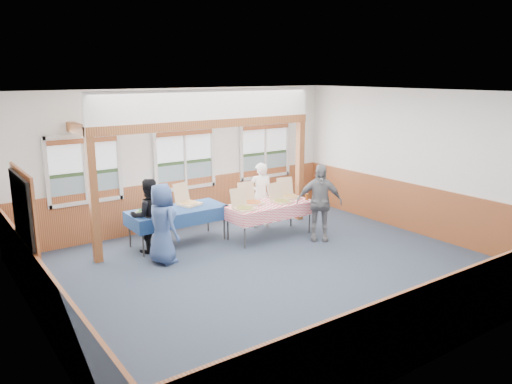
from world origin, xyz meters
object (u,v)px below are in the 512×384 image
person_grey (319,202)px  woman_white (261,195)px  woman_black (149,216)px  table_left (177,211)px  table_right (270,206)px  man_blue (162,224)px

person_grey → woman_white: bearing=146.7°
woman_black → table_left: bearing=-157.3°
woman_white → woman_black: (-2.81, -0.08, -0.01)m
table_left → person_grey: person_grey is taller
woman_white → woman_black: bearing=24.6°
table_right → woman_white: size_ratio=1.38×
table_right → person_grey: (0.75, -0.77, 0.13)m
woman_white → man_blue: size_ratio=0.99×
table_left → man_blue: man_blue is taller
table_left → person_grey: bearing=-7.3°
table_right → person_grey: person_grey is taller
table_right → man_blue: bearing=-157.5°
table_left → man_blue: bearing=-107.3°
woman_black → man_blue: 0.72m
table_right → woman_white: 0.75m
table_left → woman_white: bearing=21.7°
table_left → man_blue: size_ratio=1.44×
table_right → woman_black: bearing=-173.4°
woman_white → person_grey: 1.56m
table_left → man_blue: (-0.73, -0.85, 0.07)m
woman_black → table_right: bearing=177.9°
table_left → table_right: (1.85, -0.76, -0.00)m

